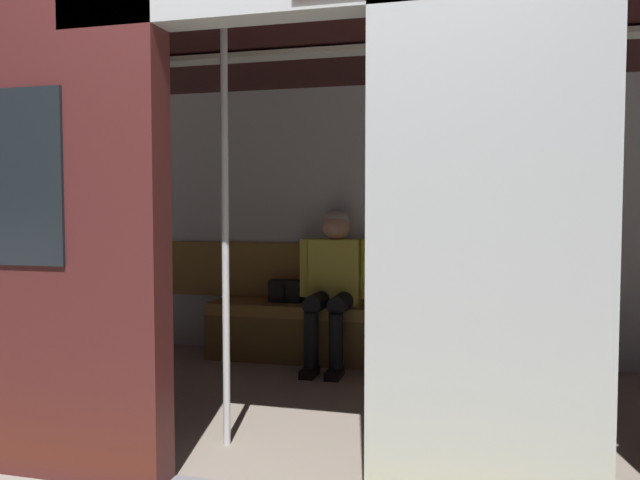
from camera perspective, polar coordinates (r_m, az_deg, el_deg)
train_car at (r=3.77m, az=0.45°, el=7.51°), size 6.40×2.77×2.25m
bench_seat at (r=4.85m, az=4.21°, el=-7.12°), size 2.50×0.44×0.44m
person_seated at (r=4.81m, az=1.21°, el=-3.29°), size 0.55×0.68×1.17m
handbag at (r=5.06m, az=-2.98°, el=-4.53°), size 0.26×0.15×0.17m
book at (r=4.83m, az=6.43°, el=-5.76°), size 0.21×0.26×0.03m
grab_pole_door at (r=3.21m, az=-8.38°, el=0.47°), size 0.04×0.04×2.11m
grab_pole_far at (r=3.03m, az=5.21°, el=0.34°), size 0.04×0.04×2.11m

